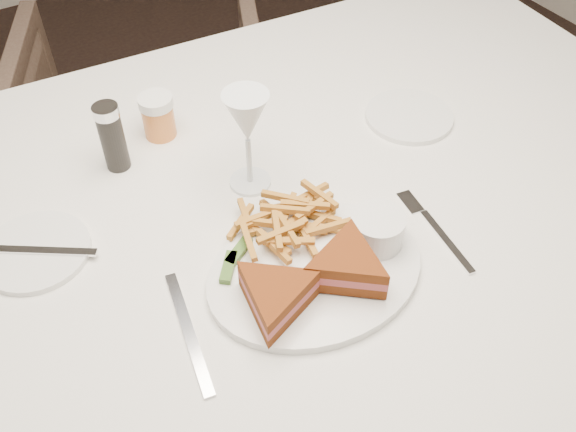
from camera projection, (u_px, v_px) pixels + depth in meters
The scene contains 3 objects.
table at pixel (275, 348), 1.27m from camera, with size 1.64×1.09×0.75m, color white.
chair_far at pixel (149, 133), 1.80m from camera, with size 0.66×0.62×0.68m, color #4E3B30.
table_setting at pixel (280, 221), 0.95m from camera, with size 0.84×0.66×0.18m.
Camera 1 is at (0.04, -0.53, 1.48)m, focal length 40.00 mm.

